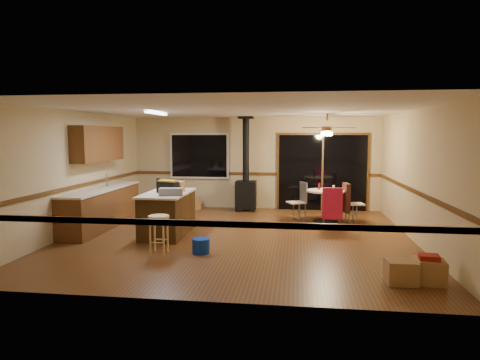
% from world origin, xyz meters
% --- Properties ---
extents(floor, '(7.00, 7.00, 0.00)m').
position_xyz_m(floor, '(0.00, 0.00, 0.00)').
color(floor, '#593418').
rests_on(floor, ground).
extents(ceiling, '(7.00, 7.00, 0.00)m').
position_xyz_m(ceiling, '(0.00, 0.00, 2.60)').
color(ceiling, silver).
rests_on(ceiling, ground).
extents(wall_back, '(7.00, 0.00, 7.00)m').
position_xyz_m(wall_back, '(0.00, 3.50, 1.30)').
color(wall_back, tan).
rests_on(wall_back, ground).
extents(wall_front, '(7.00, 0.00, 7.00)m').
position_xyz_m(wall_front, '(0.00, -3.50, 1.30)').
color(wall_front, tan).
rests_on(wall_front, ground).
extents(wall_left, '(0.00, 7.00, 7.00)m').
position_xyz_m(wall_left, '(-3.50, 0.00, 1.30)').
color(wall_left, tan).
rests_on(wall_left, ground).
extents(wall_right, '(0.00, 7.00, 7.00)m').
position_xyz_m(wall_right, '(3.50, 0.00, 1.30)').
color(wall_right, tan).
rests_on(wall_right, ground).
extents(chair_rail, '(7.00, 7.00, 0.08)m').
position_xyz_m(chair_rail, '(0.00, 0.00, 1.00)').
color(chair_rail, '#4F3113').
rests_on(chair_rail, ground).
extents(window, '(1.72, 0.10, 1.32)m').
position_xyz_m(window, '(-1.60, 3.45, 1.50)').
color(window, black).
rests_on(window, ground).
extents(sliding_door, '(2.52, 0.10, 2.10)m').
position_xyz_m(sliding_door, '(1.90, 3.45, 1.05)').
color(sliding_door, black).
rests_on(sliding_door, ground).
extents(lower_cabinets, '(0.60, 3.00, 0.86)m').
position_xyz_m(lower_cabinets, '(-3.20, 0.50, 0.43)').
color(lower_cabinets, brown).
rests_on(lower_cabinets, ground).
extents(countertop, '(0.64, 3.04, 0.04)m').
position_xyz_m(countertop, '(-3.20, 0.50, 0.88)').
color(countertop, beige).
rests_on(countertop, lower_cabinets).
extents(upper_cabinets, '(0.35, 2.00, 0.80)m').
position_xyz_m(upper_cabinets, '(-3.33, 0.70, 1.90)').
color(upper_cabinets, brown).
rests_on(upper_cabinets, ground).
extents(kitchen_island, '(0.88, 1.68, 0.90)m').
position_xyz_m(kitchen_island, '(-1.50, 0.00, 0.45)').
color(kitchen_island, '#3A240E').
rests_on(kitchen_island, ground).
extents(wood_stove, '(0.55, 0.50, 2.52)m').
position_xyz_m(wood_stove, '(-0.20, 3.05, 0.73)').
color(wood_stove, black).
rests_on(wood_stove, ground).
extents(ceiling_fan, '(0.24, 0.24, 0.55)m').
position_xyz_m(ceiling_fan, '(1.89, 1.76, 2.21)').
color(ceiling_fan, brown).
rests_on(ceiling_fan, ceiling).
extents(fluorescent_strip, '(0.10, 1.20, 0.04)m').
position_xyz_m(fluorescent_strip, '(-1.80, 0.30, 2.56)').
color(fluorescent_strip, white).
rests_on(fluorescent_strip, ceiling).
extents(toolbox_grey, '(0.50, 0.35, 0.14)m').
position_xyz_m(toolbox_grey, '(-1.30, -0.41, 0.97)').
color(toolbox_grey, slate).
rests_on(toolbox_grey, kitchen_island).
extents(toolbox_black, '(0.47, 0.34, 0.23)m').
position_xyz_m(toolbox_black, '(-1.46, -0.07, 1.02)').
color(toolbox_black, black).
rests_on(toolbox_black, kitchen_island).
extents(toolbox_yellow_lid, '(0.41, 0.30, 0.03)m').
position_xyz_m(toolbox_yellow_lid, '(-1.46, -0.07, 1.15)').
color(toolbox_yellow_lid, gold).
rests_on(toolbox_yellow_lid, toolbox_black).
extents(box_on_island, '(0.23, 0.31, 0.21)m').
position_xyz_m(box_on_island, '(-1.34, 0.23, 1.00)').
color(box_on_island, '#9B7144').
rests_on(box_on_island, kitchen_island).
extents(bottle_dark, '(0.09, 0.09, 0.26)m').
position_xyz_m(bottle_dark, '(-1.82, 0.37, 1.03)').
color(bottle_dark, black).
rests_on(bottle_dark, kitchen_island).
extents(bottle_pink, '(0.08, 0.08, 0.23)m').
position_xyz_m(bottle_pink, '(-1.43, 0.06, 1.02)').
color(bottle_pink, '#D84C8C').
rests_on(bottle_pink, kitchen_island).
extents(bottle_white, '(0.07, 0.07, 0.17)m').
position_xyz_m(bottle_white, '(-1.61, 0.50, 0.99)').
color(bottle_white, white).
rests_on(bottle_white, kitchen_island).
extents(bar_stool, '(0.47, 0.47, 0.68)m').
position_xyz_m(bar_stool, '(-1.22, -1.42, 0.34)').
color(bar_stool, tan).
rests_on(bar_stool, floor).
extents(blue_bucket, '(0.39, 0.39, 0.26)m').
position_xyz_m(blue_bucket, '(-0.49, -1.31, 0.13)').
color(blue_bucket, '#0B30A1').
rests_on(blue_bucket, floor).
extents(dining_table, '(0.91, 0.91, 0.78)m').
position_xyz_m(dining_table, '(1.89, 1.76, 0.53)').
color(dining_table, black).
rests_on(dining_table, ground).
extents(glass_red, '(0.07, 0.07, 0.16)m').
position_xyz_m(glass_red, '(1.74, 1.86, 0.86)').
color(glass_red, '#590C14').
rests_on(glass_red, dining_table).
extents(glass_cream, '(0.07, 0.07, 0.13)m').
position_xyz_m(glass_cream, '(2.07, 1.71, 0.84)').
color(glass_cream, beige).
rests_on(glass_cream, dining_table).
extents(chair_left, '(0.53, 0.53, 0.51)m').
position_xyz_m(chair_left, '(1.28, 1.90, 0.59)').
color(chair_left, '#C1B08F').
rests_on(chair_left, ground).
extents(chair_near, '(0.45, 0.48, 0.70)m').
position_xyz_m(chair_near, '(1.98, 0.87, 0.60)').
color(chair_near, '#C1B08F').
rests_on(chair_near, ground).
extents(chair_right, '(0.51, 0.48, 0.70)m').
position_xyz_m(chair_right, '(2.40, 1.78, 0.60)').
color(chair_right, '#C1B08F').
rests_on(chair_right, ground).
extents(box_under_window, '(0.54, 0.49, 0.35)m').
position_xyz_m(box_under_window, '(-1.77, 3.10, 0.18)').
color(box_under_window, '#9B7144').
rests_on(box_under_window, floor).
extents(box_corner_a, '(0.48, 0.42, 0.34)m').
position_xyz_m(box_corner_a, '(3.06, -2.41, 0.17)').
color(box_corner_a, '#9B7144').
rests_on(box_corner_a, floor).
extents(box_corner_b, '(0.43, 0.37, 0.33)m').
position_xyz_m(box_corner_b, '(2.67, -2.48, 0.17)').
color(box_corner_b, '#9B7144').
rests_on(box_corner_b, floor).
extents(box_small_red, '(0.29, 0.25, 0.07)m').
position_xyz_m(box_small_red, '(3.06, -2.41, 0.37)').
color(box_small_red, maroon).
rests_on(box_small_red, box_corner_a).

